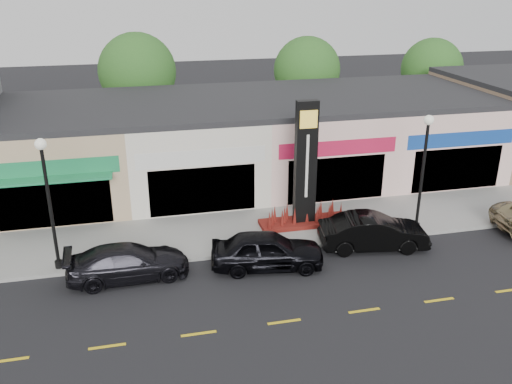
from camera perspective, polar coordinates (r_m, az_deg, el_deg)
ground at (r=21.90m, az=0.81°, el=-9.08°), size 120.00×120.00×0.00m
sidewalk at (r=25.60m, az=-1.52°, el=-4.06°), size 52.00×4.30×0.15m
curb at (r=23.64m, az=-0.41°, el=-6.38°), size 52.00×0.20×0.15m
shop_beige at (r=31.23m, az=-19.83°, el=4.05°), size 7.00×10.85×4.80m
shop_cream at (r=31.14m, az=-6.95°, el=5.16°), size 7.00×10.01×4.80m
shop_pink_w at (r=32.58m, az=5.43°, el=5.97°), size 7.00×10.01×4.80m
shop_pink_e at (r=35.37m, az=16.34°, el=6.45°), size 7.00×10.01×4.80m
tree_rear_west at (r=38.21m, az=-12.38°, el=12.26°), size 5.20×5.20×7.83m
tree_rear_mid at (r=40.27m, az=5.38°, el=12.64°), size 4.80×4.80×7.29m
tree_rear_east at (r=44.45m, az=18.00°, el=12.23°), size 4.60×4.60×6.94m
lamp_west_near at (r=22.40m, az=-21.06°, el=0.01°), size 0.44×0.44×5.47m
lamp_east_near at (r=25.45m, az=17.25°, el=3.04°), size 0.44×0.44×5.47m
pylon_sign at (r=25.31m, az=5.17°, el=0.97°), size 4.20×1.30×6.00m
car_dark_sedan at (r=22.20m, az=-13.33°, el=-7.20°), size 2.16×4.87×1.39m
car_black_sedan at (r=22.30m, az=1.20°, el=-6.15°), size 2.54×4.84×1.57m
car_black_conv at (r=24.38m, az=12.26°, el=-4.14°), size 2.37×4.92×1.55m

